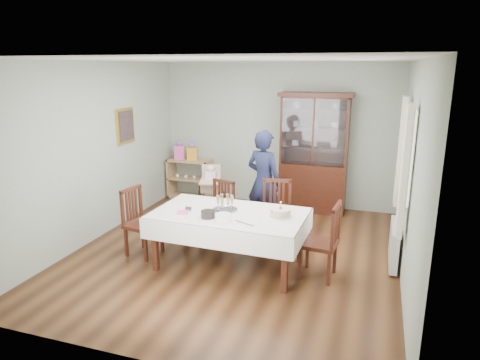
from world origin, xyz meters
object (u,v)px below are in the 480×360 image
at_px(china_cabinet, 314,151).
at_px(gift_bag_orange, 192,152).
at_px(chair_end_right, 320,255).
at_px(gift_bag_pink, 179,151).
at_px(chair_end_left, 143,235).
at_px(dining_table, 229,239).
at_px(birthday_cake, 280,213).
at_px(chair_far_left, 218,223).
at_px(champagne_tray, 225,206).
at_px(chair_far_right, 276,227).
at_px(sideboard, 190,179).
at_px(high_chair, 211,198).
at_px(woman, 264,182).

bearing_deg(china_cabinet, gift_bag_orange, 179.96).
bearing_deg(chair_end_right, gift_bag_pink, -123.76).
bearing_deg(chair_end_left, dining_table, -78.70).
distance_m(birthday_cake, gift_bag_orange, 3.59).
relative_size(chair_far_left, birthday_cake, 3.04).
distance_m(chair_end_right, champagne_tray, 1.38).
relative_size(china_cabinet, champagne_tray, 6.59).
bearing_deg(birthday_cake, chair_far_right, 106.92).
height_order(chair_far_left, gift_bag_pink, gift_bag_pink).
xyz_separation_m(chair_end_right, gift_bag_orange, (-2.93, 2.62, 0.67)).
bearing_deg(dining_table, chair_far_right, 62.89).
height_order(chair_end_right, birthday_cake, chair_end_right).
relative_size(sideboard, high_chair, 0.91).
xyz_separation_m(dining_table, chair_end_left, (-1.30, -0.02, -0.10)).
bearing_deg(high_chair, dining_table, -76.05).
bearing_deg(gift_bag_orange, woman, -35.34).
xyz_separation_m(dining_table, china_cabinet, (0.69, 2.68, 0.74)).
distance_m(chair_end_right, birthday_cake, 0.73).
height_order(woman, champagne_tray, woman).
distance_m(sideboard, chair_far_right, 2.92).
relative_size(chair_end_right, champagne_tray, 3.00).
bearing_deg(champagne_tray, chair_end_left, -175.88).
height_order(chair_far_left, birthday_cake, birthday_cake).
bearing_deg(birthday_cake, gift_bag_pink, 135.47).
bearing_deg(chair_end_left, sideboard, 20.95).
distance_m(china_cabinet, sideboard, 2.60).
xyz_separation_m(birthday_cake, gift_bag_orange, (-2.42, 2.65, 0.15)).
bearing_deg(chair_far_left, dining_table, -44.29).
height_order(chair_end_right, high_chair, high_chair).
xyz_separation_m(sideboard, chair_end_right, (3.00, -2.64, -0.11)).
distance_m(dining_table, champagne_tray, 0.45).
height_order(sideboard, gift_bag_orange, gift_bag_orange).
xyz_separation_m(chair_far_right, gift_bag_orange, (-2.17, 1.84, 0.67)).
relative_size(woman, gift_bag_orange, 4.59).
relative_size(dining_table, sideboard, 2.26).
height_order(dining_table, gift_bag_orange, gift_bag_orange).
bearing_deg(chair_end_right, high_chair, -120.98).
height_order(woman, high_chair, woman).
bearing_deg(gift_bag_pink, high_chair, -43.99).
bearing_deg(chair_far_left, chair_far_right, 17.65).
relative_size(chair_far_left, chair_end_right, 0.93).
bearing_deg(sideboard, chair_end_left, -79.45).
distance_m(chair_far_left, woman, 0.99).
distance_m(woman, gift_bag_orange, 2.25).
height_order(dining_table, chair_far_right, chair_far_right).
xyz_separation_m(china_cabinet, gift_bag_pink, (-2.70, 0.00, -0.16)).
bearing_deg(gift_bag_orange, birthday_cake, -47.61).
bearing_deg(birthday_cake, dining_table, -176.68).
distance_m(chair_end_right, gift_bag_pink, 4.19).
relative_size(sideboard, champagne_tray, 2.73).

